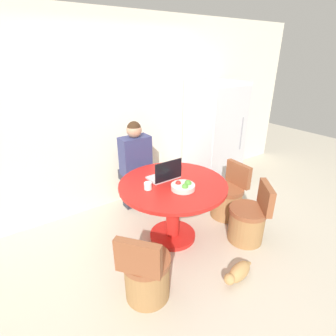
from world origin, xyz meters
name	(u,v)px	position (x,y,z in m)	size (l,w,h in m)	color
ground_plane	(181,252)	(0.00, 0.00, 0.00)	(12.00, 12.00, 0.00)	beige
wall_back	(117,116)	(0.00, 1.51, 1.30)	(7.00, 0.06, 2.60)	silver
refrigerator	(214,136)	(1.51, 1.10, 0.85)	(0.75, 0.72, 1.71)	silver
dining_table	(173,198)	(0.08, 0.28, 0.55)	(1.23, 1.23, 0.75)	red
chair_near_right_corner	(248,221)	(0.79, -0.27, 0.26)	(0.51, 0.50, 0.75)	#9E7042
chair_right_side	(227,199)	(0.98, 0.24, 0.26)	(0.44, 0.44, 0.75)	#9E7042
chair_near_left_corner	(146,275)	(-0.62, -0.28, 0.26)	(0.51, 0.50, 0.75)	#9E7042
person_seated	(134,164)	(0.04, 1.12, 0.71)	(0.40, 0.37, 1.30)	#2D2D38
laptop	(165,175)	(0.07, 0.42, 0.80)	(0.36, 0.23, 0.25)	#B7B7BC
fruit_bowl	(183,186)	(0.09, 0.10, 0.78)	(0.26, 0.26, 0.10)	beige
coffee_cup	(148,186)	(-0.22, 0.32, 0.79)	(0.08, 0.08, 0.08)	white
cat	(238,272)	(0.23, -0.64, 0.09)	(0.44, 0.19, 0.18)	tan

